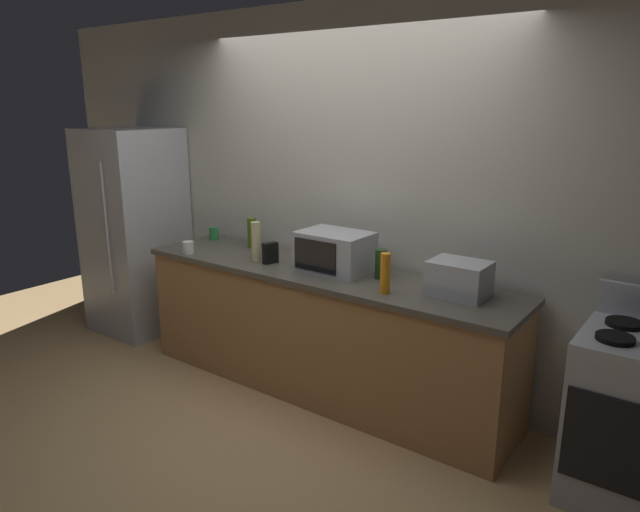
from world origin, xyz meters
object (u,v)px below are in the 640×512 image
object	(u,v)px
toaster_oven	(459,279)
microwave	(335,252)
bottle_olive_oil	(252,233)
bottle_dish_soap	(385,273)
mug_green	(214,233)
refrigerator	(135,231)
cordless_phone	(270,253)
stove_range	(636,419)
mug_white	(188,248)
bottle_hand_soap	(256,241)
bottle_wine	(381,264)

from	to	relation	value
toaster_oven	microwave	bearing A→B (deg)	-179.22
bottle_olive_oil	bottle_dish_soap	bearing A→B (deg)	-13.99
mug_green	refrigerator	bearing A→B (deg)	-165.58
cordless_phone	bottle_dish_soap	xyz separation A→B (m)	(1.00, -0.09, 0.05)
refrigerator	mug_green	bearing A→B (deg)	14.42
stove_range	bottle_dish_soap	distance (m)	1.51
microwave	mug_white	xyz separation A→B (m)	(-1.16, -0.29, -0.09)
bottle_olive_oil	mug_green	distance (m)	0.45
bottle_dish_soap	mug_green	distance (m)	1.90
mug_white	toaster_oven	bearing A→B (deg)	8.29
bottle_hand_soap	bottle_olive_oil	bearing A→B (deg)	137.26
cordless_phone	bottle_olive_oil	world-z (taller)	bottle_olive_oil
microwave	bottle_wine	world-z (taller)	microwave
stove_range	bottle_olive_oil	world-z (taller)	bottle_olive_oil
refrigerator	bottle_olive_oil	distance (m)	1.26
toaster_oven	mug_green	distance (m)	2.24
bottle_dish_soap	mug_green	world-z (taller)	bottle_dish_soap
toaster_oven	mug_green	xyz separation A→B (m)	(-2.24, 0.14, -0.05)
stove_range	cordless_phone	xyz separation A→B (m)	(-2.39, -0.07, 0.51)
refrigerator	cordless_phone	distance (m)	1.66
stove_range	bottle_olive_oil	distance (m)	2.87
toaster_oven	bottle_dish_soap	bearing A→B (deg)	-149.46
refrigerator	microwave	size ratio (longest dim) A/B	3.75
mug_green	stove_range	bearing A→B (deg)	-3.58
bottle_olive_oil	mug_white	world-z (taller)	bottle_olive_oil
microwave	bottle_hand_soap	xyz separation A→B (m)	(-0.61, -0.12, 0.01)
cordless_phone	bottle_wine	xyz separation A→B (m)	(0.82, 0.15, 0.02)
toaster_oven	mug_green	bearing A→B (deg)	176.33
stove_range	bottle_olive_oil	size ratio (longest dim) A/B	4.54
bottle_wine	refrigerator	bearing A→B (deg)	-178.14
bottle_wine	cordless_phone	bearing A→B (deg)	-169.75
mug_white	mug_green	world-z (taller)	mug_green
refrigerator	bottle_wine	xyz separation A→B (m)	(2.48, 0.08, 0.10)
cordless_phone	bottle_wine	size ratio (longest dim) A/B	0.77
microwave	cordless_phone	xyz separation A→B (m)	(-0.48, -0.12, -0.06)
microwave	mug_green	size ratio (longest dim) A/B	4.58
refrigerator	bottle_wine	size ratio (longest dim) A/B	9.23
stove_range	bottle_wine	size ratio (longest dim) A/B	5.54
mug_white	bottle_hand_soap	bearing A→B (deg)	16.68
microwave	bottle_hand_soap	size ratio (longest dim) A/B	1.68
bottle_hand_soap	toaster_oven	bearing A→B (deg)	5.12
cordless_phone	mug_white	world-z (taller)	cordless_phone
microwave	bottle_hand_soap	world-z (taller)	bottle_hand_soap
toaster_oven	refrigerator	bearing A→B (deg)	-178.86
cordless_phone	mug_green	xyz separation A→B (m)	(-0.87, 0.27, -0.02)
bottle_dish_soap	cordless_phone	bearing A→B (deg)	174.68
bottle_dish_soap	toaster_oven	bearing A→B (deg)	30.54
bottle_olive_oil	bottle_wine	bearing A→B (deg)	-5.10
bottle_hand_soap	mug_white	bearing A→B (deg)	-163.32
stove_range	bottle_hand_soap	world-z (taller)	bottle_hand_soap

